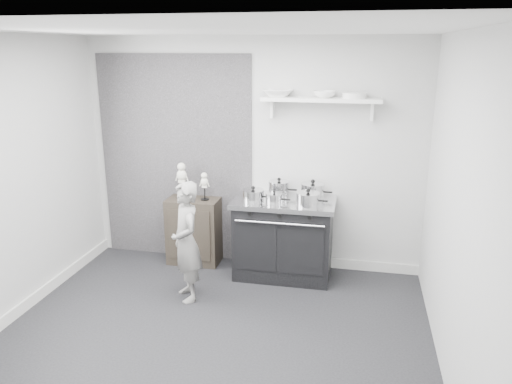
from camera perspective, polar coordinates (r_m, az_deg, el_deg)
ground at (r=4.78m, az=-5.23°, el=-16.34°), size 4.00×4.00×0.00m
room_shell at (r=4.30m, az=-6.34°, el=3.66°), size 4.02×3.62×2.71m
wall_shelf at (r=5.56m, az=7.44°, el=10.32°), size 1.30×0.26×0.24m
stove at (r=5.77m, az=3.18°, el=-5.20°), size 1.14×0.71×0.92m
side_cabinet at (r=6.17m, az=-7.08°, el=-4.42°), size 0.63×0.36×0.81m
child at (r=5.22m, az=-7.97°, el=-5.66°), size 0.51×0.55×1.27m
pot_front_left at (r=5.54m, az=-0.32°, el=-0.37°), size 0.33×0.24×0.17m
pot_back_left at (r=5.74m, az=2.64°, el=0.43°), size 0.33×0.24×0.22m
pot_back_right at (r=5.69m, az=6.49°, el=0.17°), size 0.36×0.28×0.22m
pot_front_right at (r=5.39m, az=5.96°, el=-0.84°), size 0.34×0.26×0.19m
pot_front_center at (r=5.47m, az=2.09°, el=-0.70°), size 0.28×0.19×0.15m
skeleton_full at (r=6.01m, az=-8.47°, el=1.60°), size 0.14×0.09×0.51m
skeleton_torso at (r=5.94m, az=-5.91°, el=0.88°), size 0.11×0.07×0.39m
bowl_large at (r=5.61m, az=2.52°, el=11.23°), size 0.33×0.33×0.08m
bowl_small at (r=5.55m, az=7.84°, el=11.00°), size 0.24×0.24×0.07m
plate_stack at (r=5.53m, az=11.15°, el=10.77°), size 0.26×0.26×0.06m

